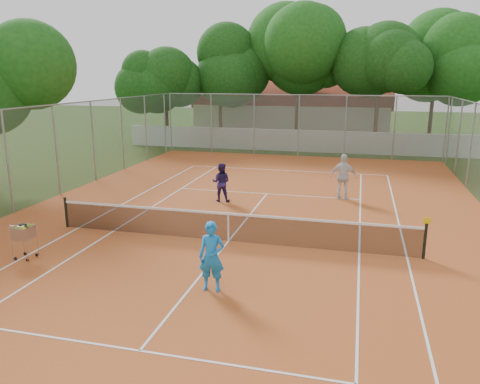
% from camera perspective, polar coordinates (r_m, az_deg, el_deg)
% --- Properties ---
extents(ground, '(120.00, 120.00, 0.00)m').
position_cam_1_polar(ground, '(15.23, -1.41, -6.09)').
color(ground, '#203D10').
rests_on(ground, ground).
extents(court_pad, '(18.00, 34.00, 0.02)m').
position_cam_1_polar(court_pad, '(15.23, -1.41, -6.05)').
color(court_pad, '#B35322').
rests_on(court_pad, ground).
extents(court_lines, '(10.98, 23.78, 0.01)m').
position_cam_1_polar(court_lines, '(15.22, -1.41, -6.01)').
color(court_lines, white).
rests_on(court_lines, court_pad).
extents(tennis_net, '(11.88, 0.10, 0.98)m').
position_cam_1_polar(tennis_net, '(15.06, -1.42, -4.27)').
color(tennis_net, black).
rests_on(tennis_net, court_pad).
extents(perimeter_fence, '(18.00, 34.00, 4.00)m').
position_cam_1_polar(perimeter_fence, '(14.66, -1.45, 1.27)').
color(perimeter_fence, slate).
rests_on(perimeter_fence, ground).
extents(boundary_wall, '(26.00, 0.30, 1.50)m').
position_cam_1_polar(boundary_wall, '(33.29, 7.54, 6.21)').
color(boundary_wall, white).
rests_on(boundary_wall, ground).
extents(clubhouse, '(16.40, 9.00, 4.40)m').
position_cam_1_polar(clubhouse, '(43.26, 6.58, 9.97)').
color(clubhouse, beige).
rests_on(clubhouse, ground).
extents(tropical_trees, '(29.00, 19.00, 10.00)m').
position_cam_1_polar(tropical_trees, '(35.96, 8.36, 13.56)').
color(tropical_trees, '#0E360D').
rests_on(tropical_trees, ground).
extents(player_near, '(0.68, 0.48, 1.77)m').
position_cam_1_polar(player_near, '(11.64, -3.48, -7.86)').
color(player_near, '#187CD1').
rests_on(player_near, court_pad).
extents(player_far_left, '(0.85, 0.69, 1.64)m').
position_cam_1_polar(player_far_left, '(19.78, -2.32, 1.19)').
color(player_far_left, '#261B51').
rests_on(player_far_left, court_pad).
extents(player_far_right, '(1.16, 0.51, 1.96)m').
position_cam_1_polar(player_far_right, '(20.58, 12.50, 1.83)').
color(player_far_right, silver).
rests_on(player_far_right, court_pad).
extents(ball_hopper, '(0.66, 0.66, 1.09)m').
position_cam_1_polar(ball_hopper, '(15.02, -24.80, -5.45)').
color(ball_hopper, '#B4B3BA').
rests_on(ball_hopper, court_pad).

